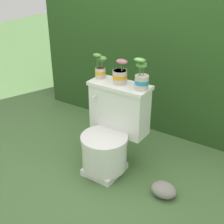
# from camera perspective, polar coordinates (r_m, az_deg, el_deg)

# --- Properties ---
(ground_plane) EXTENTS (12.00, 12.00, 0.00)m
(ground_plane) POSITION_cam_1_polar(r_m,az_deg,el_deg) (2.73, -1.20, -11.45)
(ground_plane) COLOR #4C703D
(hedge_backdrop) EXTENTS (2.83, 1.06, 1.51)m
(hedge_backdrop) POSITION_cam_1_polar(r_m,az_deg,el_deg) (3.55, 12.17, 11.15)
(hedge_backdrop) COLOR #284C1E
(hedge_backdrop) RESTS_ON ground
(toilet) EXTENTS (0.52, 0.55, 0.74)m
(toilet) POSITION_cam_1_polar(r_m,az_deg,el_deg) (2.65, -0.05, -3.53)
(toilet) COLOR white
(toilet) RESTS_ON ground
(potted_plant_left) EXTENTS (0.11, 0.10, 0.22)m
(potted_plant_left) POSITION_cam_1_polar(r_m,az_deg,el_deg) (2.66, -2.14, 7.98)
(potted_plant_left) COLOR beige
(potted_plant_left) RESTS_ON toilet
(potted_plant_midleft) EXTENTS (0.13, 0.12, 0.21)m
(potted_plant_midleft) POSITION_cam_1_polar(r_m,az_deg,el_deg) (2.55, 1.49, 6.94)
(potted_plant_midleft) COLOR beige
(potted_plant_midleft) RESTS_ON toilet
(potted_plant_middle) EXTENTS (0.12, 0.11, 0.25)m
(potted_plant_middle) POSITION_cam_1_polar(r_m,az_deg,el_deg) (2.44, 5.42, 6.16)
(potted_plant_middle) COLOR beige
(potted_plant_middle) RESTS_ON toilet
(garden_stone) EXTENTS (0.20, 0.16, 0.11)m
(garden_stone) POSITION_cam_1_polar(r_m,az_deg,el_deg) (2.54, 9.42, -13.85)
(garden_stone) COLOR gray
(garden_stone) RESTS_ON ground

